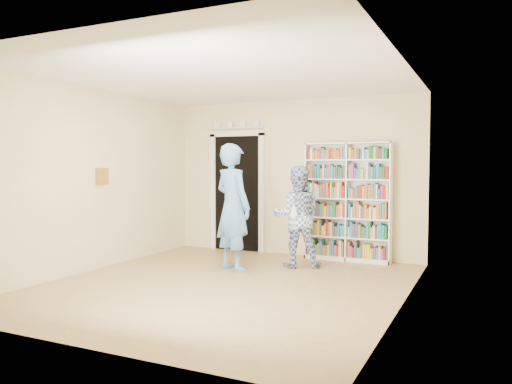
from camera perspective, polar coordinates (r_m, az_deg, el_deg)
floor at (r=6.65m, az=-3.57°, el=-10.56°), size 5.00×5.00×0.00m
ceiling at (r=6.56m, az=-3.65°, el=13.02°), size 5.00×5.00×0.00m
wall_back at (r=8.74m, az=4.31°, el=1.63°), size 4.50×0.00×4.50m
wall_left at (r=7.80m, az=-18.26°, el=1.32°), size 0.00×5.00×5.00m
wall_right at (r=5.73m, az=16.52°, el=0.80°), size 0.00×5.00×5.00m
bookshelf at (r=8.30m, az=10.44°, el=-1.05°), size 1.41×0.26×1.94m
doorway at (r=9.17m, az=-2.18°, el=0.63°), size 1.10×0.08×2.43m
wall_art at (r=7.93m, az=-17.17°, el=1.73°), size 0.03×0.25×0.25m
man_blue at (r=7.46m, az=-2.67°, el=-1.72°), size 0.82×0.70×1.89m
man_plaid at (r=7.70m, az=4.71°, el=-2.82°), size 0.93×0.85×1.56m
paper_sheet at (r=7.47m, az=4.71°, el=-2.04°), size 0.18×0.08×0.27m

